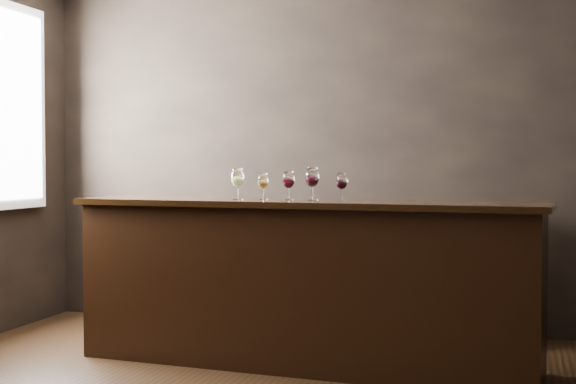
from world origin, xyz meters
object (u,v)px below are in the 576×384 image
(bar_counter, at_px, (305,286))
(glass_red_a, at_px, (289,181))
(glass_red_b, at_px, (312,178))
(glass_red_c, at_px, (342,182))
(back_bar_shelf, at_px, (296,267))
(glass_white, at_px, (237,178))
(glass_amber, at_px, (263,182))

(bar_counter, xyz_separation_m, glass_red_a, (-0.11, -0.00, 0.68))
(glass_red_b, relative_size, glass_red_c, 1.19)
(glass_red_b, height_order, glass_red_c, glass_red_b)
(back_bar_shelf, xyz_separation_m, glass_red_c, (0.58, -1.02, 0.69))
(bar_counter, relative_size, back_bar_shelf, 1.06)
(glass_white, height_order, glass_red_a, glass_white)
(glass_red_a, relative_size, glass_red_b, 0.89)
(bar_counter, relative_size, glass_red_a, 15.96)
(bar_counter, height_order, back_bar_shelf, bar_counter)
(back_bar_shelf, xyz_separation_m, glass_red_a, (0.24, -1.03, 0.69))
(glass_red_c, bearing_deg, glass_red_a, -179.04)
(bar_counter, height_order, glass_red_a, glass_red_a)
(bar_counter, distance_m, glass_amber, 0.73)
(glass_white, relative_size, glass_red_b, 0.97)
(back_bar_shelf, distance_m, glass_red_a, 1.26)
(bar_counter, distance_m, back_bar_shelf, 1.08)
(glass_amber, distance_m, glass_red_c, 0.52)
(bar_counter, xyz_separation_m, glass_white, (-0.45, -0.03, 0.69))
(glass_red_c, bearing_deg, glass_amber, -179.04)
(bar_counter, xyz_separation_m, glass_red_b, (0.05, -0.02, 0.69))
(glass_amber, relative_size, glass_red_c, 0.97)
(glass_white, bearing_deg, back_bar_shelf, 84.41)
(glass_red_a, bearing_deg, bar_counter, 2.01)
(back_bar_shelf, bearing_deg, bar_counter, -71.34)
(bar_counter, height_order, glass_amber, glass_amber)
(glass_red_c, bearing_deg, bar_counter, -179.52)
(glass_white, relative_size, glass_amber, 1.19)
(glass_white, xyz_separation_m, glass_red_c, (0.69, 0.03, -0.02))
(glass_white, height_order, glass_amber, glass_white)
(bar_counter, relative_size, glass_red_b, 14.13)
(glass_red_a, bearing_deg, back_bar_shelf, 102.92)
(glass_red_a, bearing_deg, glass_white, -175.31)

